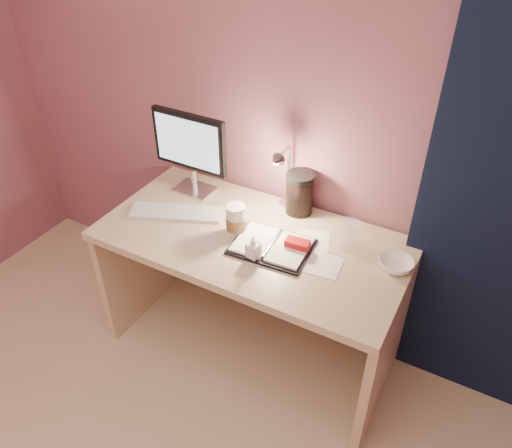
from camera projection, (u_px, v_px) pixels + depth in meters
The scene contains 13 objects.
desk at pixel (260, 265), 2.43m from camera, with size 1.40×0.70×0.73m.
monitor at pixel (191, 146), 2.41m from camera, with size 0.40×0.15×0.43m.
keyboard at pixel (176, 213), 2.39m from camera, with size 0.43×0.13×0.02m, color silver.
planner at pixel (274, 246), 2.18m from camera, with size 0.36×0.28×0.05m.
paper_a at pixel (312, 258), 2.13m from camera, with size 0.14×0.14×0.00m, color white.
paper_b at pixel (323, 265), 2.09m from camera, with size 0.15×0.15×0.00m, color white.
paper_c at pixel (313, 240), 2.23m from camera, with size 0.15×0.15×0.00m, color white.
coffee_cup at pixel (236, 221), 2.23m from camera, with size 0.09×0.09×0.15m.
clear_cup at pixel (350, 235), 2.15m from camera, with size 0.08×0.08×0.14m, color white.
bowl at pixel (396, 265), 2.06m from camera, with size 0.14×0.14×0.04m, color white.
lotion_bottle at pixel (253, 248), 2.09m from camera, with size 0.05×0.05×0.12m, color silver.
dark_jar at pixel (300, 195), 2.36m from camera, with size 0.13×0.13×0.19m, color black.
desk_lamp at pixel (280, 175), 2.27m from camera, with size 0.08×0.21×0.34m.
Camera 1 is at (0.87, -0.17, 2.11)m, focal length 35.00 mm.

